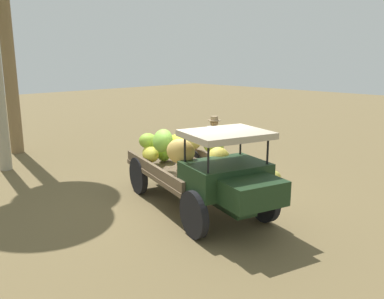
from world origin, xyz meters
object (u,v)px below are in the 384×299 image
wooden_crate (193,167)px  loose_banana_bunch (272,178)px  truck (201,167)px  farmer (214,143)px

wooden_crate → loose_banana_bunch: 2.23m
truck → farmer: bearing=142.4°
farmer → truck: bearing=44.3°
wooden_crate → loose_banana_bunch: bearing=20.1°
truck → wooden_crate: truck is taller
truck → loose_banana_bunch: (0.11, 2.51, -0.76)m
farmer → wooden_crate: size_ratio=3.13×
loose_banana_bunch → wooden_crate: bearing=-159.9°
farmer → loose_banana_bunch: (1.54, 0.54, -0.77)m
wooden_crate → truck: bearing=-41.3°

